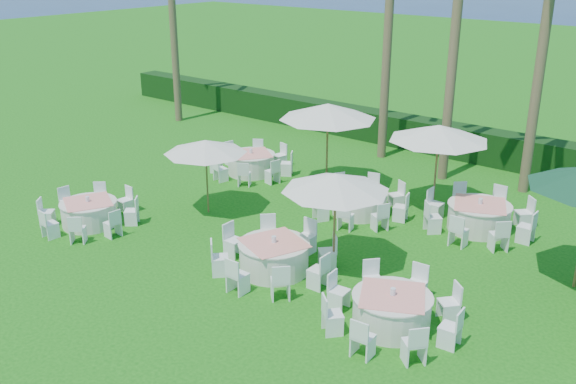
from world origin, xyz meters
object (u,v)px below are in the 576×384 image
at_px(banquet_table_b, 274,256).
at_px(banquet_table_f, 479,216).
at_px(umbrella_c, 328,111).
at_px(banquet_table_e, 359,202).
at_px(umbrella_d, 439,133).
at_px(banquet_table_d, 251,163).
at_px(umbrella_b, 336,182).
at_px(banquet_table_c, 392,310).
at_px(umbrella_a, 205,147).
at_px(banquet_table_a, 89,212).

distance_m(banquet_table_b, banquet_table_f, 6.18).
relative_size(banquet_table_f, umbrella_c, 0.99).
height_order(banquet_table_e, umbrella_d, umbrella_d).
bearing_deg(banquet_table_d, umbrella_c, 7.26).
bearing_deg(umbrella_d, umbrella_b, -91.68).
relative_size(banquet_table_c, umbrella_c, 0.95).
xyz_separation_m(banquet_table_f, umbrella_a, (-6.81, -3.82, 1.64)).
xyz_separation_m(banquet_table_c, banquet_table_f, (-0.59, 5.83, 0.02)).
height_order(banquet_table_a, banquet_table_b, banquet_table_b).
relative_size(banquet_table_a, umbrella_a, 1.15).
relative_size(banquet_table_a, umbrella_d, 0.95).
relative_size(banquet_table_d, umbrella_b, 1.12).
height_order(banquet_table_b, banquet_table_e, banquet_table_b).
xyz_separation_m(banquet_table_c, banquet_table_e, (-3.82, 4.72, -0.00)).
bearing_deg(umbrella_c, banquet_table_b, -66.93).
bearing_deg(banquet_table_e, umbrella_c, 151.01).
xyz_separation_m(banquet_table_d, banquet_table_e, (4.93, -0.72, -0.00)).
xyz_separation_m(banquet_table_e, umbrella_b, (1.41, -3.35, 1.88)).
xyz_separation_m(banquet_table_f, umbrella_d, (-1.67, 0.57, 1.99)).
xyz_separation_m(banquet_table_a, banquet_table_f, (8.80, 6.59, 0.04)).
height_order(banquet_table_e, banquet_table_f, banquet_table_f).
distance_m(banquet_table_c, banquet_table_d, 10.31).
bearing_deg(banquet_table_f, umbrella_d, 161.14).
height_order(banquet_table_a, banquet_table_d, banquet_table_d).
bearing_deg(banquet_table_c, banquet_table_f, 95.83).
relative_size(umbrella_b, umbrella_d, 0.88).
height_order(banquet_table_a, banquet_table_f, banquet_table_f).
height_order(banquet_table_d, umbrella_d, umbrella_d).
xyz_separation_m(banquet_table_b, umbrella_d, (1.21, 6.04, 1.99)).
relative_size(banquet_table_a, banquet_table_d, 0.96).
bearing_deg(umbrella_c, banquet_table_a, -118.64).
distance_m(banquet_table_c, banquet_table_e, 6.07).
distance_m(banquet_table_e, umbrella_a, 4.80).
xyz_separation_m(banquet_table_b, umbrella_b, (1.06, 1.00, 1.86)).
relative_size(banquet_table_e, umbrella_a, 1.19).
height_order(banquet_table_a, umbrella_c, umbrella_c).
distance_m(banquet_table_a, banquet_table_e, 7.81).
distance_m(banquet_table_e, banquet_table_f, 3.41).
xyz_separation_m(banquet_table_a, banquet_table_b, (5.91, 1.12, 0.04)).
bearing_deg(umbrella_c, umbrella_b, -52.74).
distance_m(banquet_table_a, banquet_table_b, 6.02).
bearing_deg(umbrella_d, banquet_table_b, -101.34).
bearing_deg(banquet_table_d, banquet_table_b, -43.91).
xyz_separation_m(banquet_table_b, banquet_table_e, (-0.34, 4.36, -0.02)).
relative_size(banquet_table_c, banquet_table_d, 1.01).
bearing_deg(umbrella_c, banquet_table_d, -172.74).
height_order(banquet_table_b, banquet_table_d, banquet_table_b).
distance_m(banquet_table_f, umbrella_c, 5.65).
relative_size(banquet_table_a, umbrella_b, 1.08).
bearing_deg(banquet_table_c, umbrella_a, 164.86).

